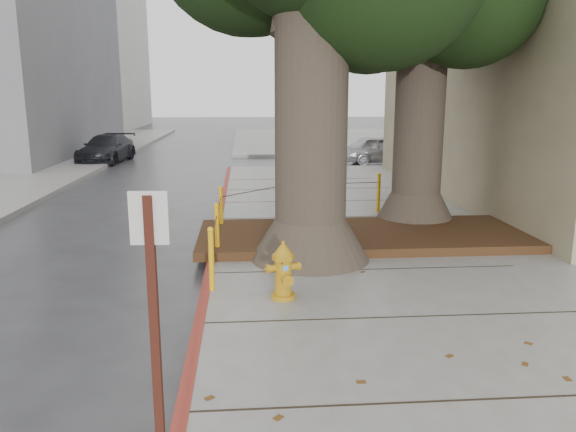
# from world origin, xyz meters

# --- Properties ---
(ground) EXTENTS (140.00, 140.00, 0.00)m
(ground) POSITION_xyz_m (0.00, 0.00, 0.00)
(ground) COLOR #28282B
(ground) RESTS_ON ground
(sidewalk_far) EXTENTS (16.00, 20.00, 0.15)m
(sidewalk_far) POSITION_xyz_m (6.00, 30.00, 0.07)
(sidewalk_far) COLOR slate
(sidewalk_far) RESTS_ON ground
(curb_red) EXTENTS (0.14, 26.00, 0.16)m
(curb_red) POSITION_xyz_m (-2.00, 2.50, 0.07)
(curb_red) COLOR maroon
(curb_red) RESTS_ON ground
(planter_bed) EXTENTS (6.40, 2.60, 0.16)m
(planter_bed) POSITION_xyz_m (0.90, 3.90, 0.23)
(planter_bed) COLOR black
(planter_bed) RESTS_ON sidewalk_main
(building_far_white) EXTENTS (12.00, 18.00, 15.00)m
(building_far_white) POSITION_xyz_m (-17.00, 45.00, 7.50)
(building_far_white) COLOR silver
(building_far_white) RESTS_ON ground
(building_side_white) EXTENTS (10.00, 10.00, 9.00)m
(building_side_white) POSITION_xyz_m (16.00, 26.00, 4.50)
(building_side_white) COLOR silver
(building_side_white) RESTS_ON ground
(bollard_ring) EXTENTS (3.79, 5.39, 0.95)m
(bollard_ring) POSITION_xyz_m (-0.87, 4.38, 0.66)
(bollard_ring) COLOR #F8AB0D
(bollard_ring) RESTS_ON sidewalk_main
(fire_hydrant) EXTENTS (0.44, 0.42, 0.82)m
(fire_hydrant) POSITION_xyz_m (-0.90, 0.79, 0.55)
(fire_hydrant) COLOR #CA8D14
(fire_hydrant) RESTS_ON sidewalk_main
(signpost) EXTENTS (0.22, 0.06, 2.24)m
(signpost) POSITION_xyz_m (-1.95, -3.42, 1.42)
(signpost) COLOR #471911
(signpost) RESTS_ON sidewalk_main
(car_silver) EXTENTS (3.63, 1.49, 1.23)m
(car_silver) POSITION_xyz_m (4.52, 17.17, 0.62)
(car_silver) COLOR #B6B6BC
(car_silver) RESTS_ON ground
(car_red) EXTENTS (3.89, 1.78, 1.24)m
(car_red) POSITION_xyz_m (9.43, 18.03, 0.62)
(car_red) COLOR maroon
(car_red) RESTS_ON ground
(car_dark) EXTENTS (2.10, 4.28, 1.20)m
(car_dark) POSITION_xyz_m (-7.47, 18.76, 0.60)
(car_dark) COLOR black
(car_dark) RESTS_ON ground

